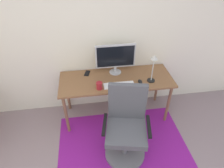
# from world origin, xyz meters

# --- Properties ---
(wall_back) EXTENTS (6.00, 0.10, 2.60)m
(wall_back) POSITION_xyz_m (0.00, 2.20, 1.30)
(wall_back) COLOR white
(wall_back) RESTS_ON ground
(area_rug) EXTENTS (1.80, 1.39, 0.01)m
(area_rug) POSITION_xyz_m (0.31, 1.14, 0.00)
(area_rug) COLOR #861A88
(area_rug) RESTS_ON ground
(desk) EXTENTS (1.65, 0.62, 0.73)m
(desk) POSITION_xyz_m (0.31, 1.82, 0.66)
(desk) COLOR brown
(desk) RESTS_ON ground
(monitor) EXTENTS (0.58, 0.18, 0.46)m
(monitor) POSITION_xyz_m (0.33, 1.99, 0.99)
(monitor) COLOR #B2B2B7
(monitor) RESTS_ON desk
(keyboard) EXTENTS (0.43, 0.13, 0.02)m
(keyboard) POSITION_xyz_m (0.33, 1.65, 0.74)
(keyboard) COLOR white
(keyboard) RESTS_ON desk
(computer_mouse) EXTENTS (0.06, 0.10, 0.03)m
(computer_mouse) POSITION_xyz_m (0.63, 1.68, 0.74)
(computer_mouse) COLOR black
(computer_mouse) RESTS_ON desk
(coffee_cup) EXTENTS (0.09, 0.09, 0.10)m
(coffee_cup) POSITION_xyz_m (0.05, 1.62, 0.78)
(coffee_cup) COLOR maroon
(coffee_cup) RESTS_ON desk
(cell_phone) EXTENTS (0.10, 0.15, 0.01)m
(cell_phone) POSITION_xyz_m (-0.10, 2.02, 0.73)
(cell_phone) COLOR black
(cell_phone) RESTS_ON desk
(desk_lamp) EXTENTS (0.11, 0.11, 0.42)m
(desk_lamp) POSITION_xyz_m (0.80, 1.69, 1.01)
(desk_lamp) COLOR black
(desk_lamp) RESTS_ON desk
(office_chair) EXTENTS (0.63, 0.58, 1.04)m
(office_chair) POSITION_xyz_m (0.33, 1.10, 0.43)
(office_chair) COLOR slate
(office_chair) RESTS_ON ground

